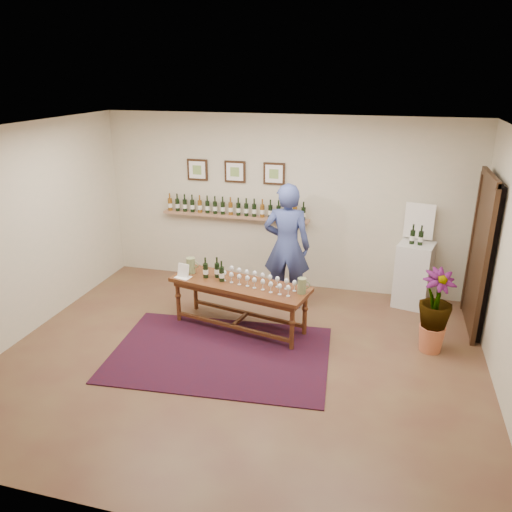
% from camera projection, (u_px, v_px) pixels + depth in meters
% --- Properties ---
extents(ground, '(6.00, 6.00, 0.00)m').
position_uv_depth(ground, '(240.00, 359.00, 6.29)').
color(ground, brown).
rests_on(ground, ground).
extents(room_shell, '(6.00, 6.00, 6.00)m').
position_uv_depth(room_shell, '(419.00, 243.00, 7.07)').
color(room_shell, beige).
rests_on(room_shell, ground).
extents(rug, '(2.89, 2.05, 0.01)m').
position_uv_depth(rug, '(220.00, 354.00, 6.39)').
color(rug, '#4F0E15').
rests_on(rug, ground).
extents(tasting_table, '(2.03, 1.01, 0.69)m').
position_uv_depth(tasting_table, '(240.00, 290.00, 6.86)').
color(tasting_table, '#421C10').
rests_on(tasting_table, ground).
extents(table_glasses, '(1.18, 0.57, 0.16)m').
position_uv_depth(table_glasses, '(258.00, 280.00, 6.70)').
color(table_glasses, silver).
rests_on(table_glasses, tasting_table).
extents(table_bottles, '(0.35, 0.25, 0.33)m').
position_uv_depth(table_bottles, '(215.00, 267.00, 6.91)').
color(table_bottles, black).
rests_on(table_bottles, tasting_table).
extents(pitcher_left, '(0.18, 0.18, 0.23)m').
position_uv_depth(pitcher_left, '(191.00, 265.00, 7.12)').
color(pitcher_left, olive).
rests_on(pitcher_left, tasting_table).
extents(pitcher_right, '(0.17, 0.17, 0.21)m').
position_uv_depth(pitcher_right, '(302.00, 286.00, 6.46)').
color(pitcher_right, olive).
rests_on(pitcher_right, tasting_table).
extents(menu_card, '(0.24, 0.20, 0.19)m').
position_uv_depth(menu_card, '(183.00, 271.00, 6.98)').
color(menu_card, white).
rests_on(menu_card, tasting_table).
extents(display_pedestal, '(0.60, 0.60, 1.00)m').
position_uv_depth(display_pedestal, '(413.00, 275.00, 7.60)').
color(display_pedestal, silver).
rests_on(display_pedestal, ground).
extents(pedestal_bottles, '(0.31, 0.15, 0.30)m').
position_uv_depth(pedestal_bottles, '(417.00, 235.00, 7.35)').
color(pedestal_bottles, black).
rests_on(pedestal_bottles, display_pedestal).
extents(info_sign, '(0.43, 0.12, 0.60)m').
position_uv_depth(info_sign, '(419.00, 221.00, 7.48)').
color(info_sign, white).
rests_on(info_sign, display_pedestal).
extents(potted_plant, '(0.67, 0.67, 0.96)m').
position_uv_depth(potted_plant, '(435.00, 311.00, 6.29)').
color(potted_plant, '#C46741').
rests_on(potted_plant, ground).
extents(person, '(0.73, 0.50, 1.92)m').
position_uv_depth(person, '(287.00, 247.00, 7.41)').
color(person, '#35437F').
rests_on(person, ground).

